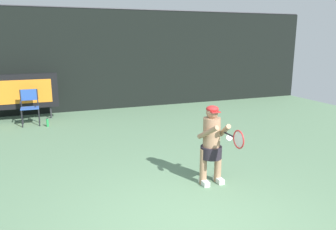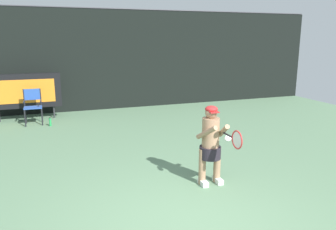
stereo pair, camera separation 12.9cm
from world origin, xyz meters
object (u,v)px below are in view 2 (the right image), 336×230
object	(u,v)px
umpire_chair	(33,104)
tennis_player	(211,142)
tennis_racket	(236,139)
scoreboard	(25,91)
water_bottle	(50,122)

from	to	relation	value
umpire_chair	tennis_player	distance (m)	6.54
tennis_racket	scoreboard	bearing A→B (deg)	128.75
umpire_chair	water_bottle	xyz separation A→B (m)	(0.46, -0.43, -0.50)
water_bottle	tennis_player	distance (m)	5.98
scoreboard	tennis_racket	xyz separation A→B (m)	(3.52, -7.00, 0.05)
umpire_chair	water_bottle	bearing A→B (deg)	-42.88
water_bottle	tennis_racket	distance (m)	6.61
scoreboard	umpire_chair	xyz separation A→B (m)	(0.22, -0.66, -0.33)
water_bottle	tennis_player	world-z (taller)	tennis_player
scoreboard	tennis_player	size ratio (longest dim) A/B	1.52
umpire_chair	water_bottle	distance (m)	0.80
umpire_chair	water_bottle	size ratio (longest dim) A/B	4.08
scoreboard	water_bottle	size ratio (longest dim) A/B	8.30
water_bottle	umpire_chair	bearing A→B (deg)	137.12
water_bottle	tennis_racket	bearing A→B (deg)	-64.34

